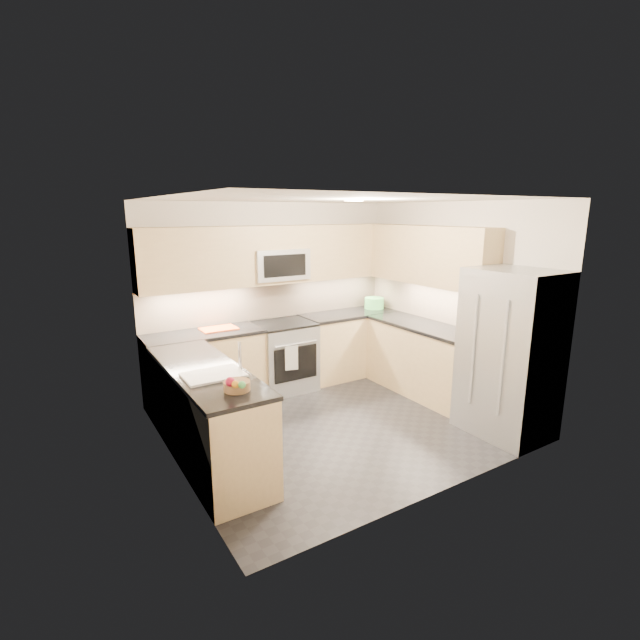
{
  "coord_description": "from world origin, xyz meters",
  "views": [
    {
      "loc": [
        -2.76,
        -4.08,
        2.37
      ],
      "look_at": [
        0.0,
        0.35,
        1.15
      ],
      "focal_mm": 26.0,
      "sensor_mm": 36.0,
      "label": 1
    }
  ],
  "objects": [
    {
      "name": "refrigerator",
      "position": [
        1.45,
        -1.15,
        0.9
      ],
      "size": [
        0.7,
        0.9,
        1.8
      ],
      "primitive_type": "cube",
      "color": "#999CA0",
      "rests_on": "floor"
    },
    {
      "name": "oven_door_glass",
      "position": [
        0.0,
        0.95,
        0.45
      ],
      "size": [
        0.62,
        0.02,
        0.45
      ],
      "primitive_type": "cube",
      "color": "black",
      "rests_on": "gas_range"
    },
    {
      "name": "fruit_basket",
      "position": [
        -1.45,
        -0.69,
        0.98
      ],
      "size": [
        0.28,
        0.28,
        0.08
      ],
      "primitive_type": "cylinder",
      "rotation": [
        0.0,
        0.0,
        -0.37
      ],
      "color": "#956E45",
      "rests_on": "countertop_peninsula"
    },
    {
      "name": "wall_front",
      "position": [
        0.0,
        -1.6,
        1.25
      ],
      "size": [
        3.6,
        0.02,
        2.5
      ],
      "primitive_type": "cube",
      "color": "beige",
      "rests_on": "floor"
    },
    {
      "name": "base_cab_back_left",
      "position": [
        -1.09,
        1.3,
        0.45
      ],
      "size": [
        1.42,
        0.6,
        0.9
      ],
      "primitive_type": "cube",
      "color": "#D1B37E",
      "rests_on": "floor"
    },
    {
      "name": "dish_towel_check",
      "position": [
        -0.08,
        0.91,
        0.55
      ],
      "size": [
        0.17,
        0.06,
        0.32
      ],
      "primitive_type": "cube",
      "rotation": [
        0.0,
        0.0,
        -0.26
      ],
      "color": "silver",
      "rests_on": "oven_handle"
    },
    {
      "name": "utensil_bowl",
      "position": [
        1.59,
        1.34,
        1.02
      ],
      "size": [
        0.38,
        0.38,
        0.17
      ],
      "primitive_type": "cylinder",
      "rotation": [
        0.0,
        0.0,
        -0.41
      ],
      "color": "#53C257",
      "rests_on": "countertop_back_right"
    },
    {
      "name": "fridge_handle_left",
      "position": [
        1.08,
        -1.33,
        0.95
      ],
      "size": [
        0.02,
        0.02,
        1.2
      ],
      "primitive_type": "cylinder",
      "color": "#B2B5BA",
      "rests_on": "refrigerator"
    },
    {
      "name": "upper_cab_right",
      "position": [
        1.62,
        0.28,
        1.83
      ],
      "size": [
        0.35,
        1.95,
        0.75
      ],
      "primitive_type": "cube",
      "color": "#D1B37E",
      "rests_on": "wall_right"
    },
    {
      "name": "sink_basin",
      "position": [
        -1.5,
        -0.25,
        0.88
      ],
      "size": [
        0.52,
        0.38,
        0.16
      ],
      "primitive_type": "cube",
      "color": "white",
      "rests_on": "base_cab_peninsula"
    },
    {
      "name": "wall_right",
      "position": [
        1.8,
        0.0,
        1.25
      ],
      "size": [
        0.02,
        3.2,
        2.5
      ],
      "primitive_type": "cube",
      "color": "beige",
      "rests_on": "floor"
    },
    {
      "name": "wall_left",
      "position": [
        -1.8,
        0.0,
        1.25
      ],
      "size": [
        0.02,
        3.2,
        2.5
      ],
      "primitive_type": "cube",
      "color": "beige",
      "rests_on": "floor"
    },
    {
      "name": "microwave_door",
      "position": [
        0.0,
        1.2,
        1.7
      ],
      "size": [
        0.6,
        0.01,
        0.28
      ],
      "primitive_type": "cube",
      "color": "black",
      "rests_on": "microwave"
    },
    {
      "name": "range_cooktop",
      "position": [
        0.0,
        1.28,
        0.92
      ],
      "size": [
        0.76,
        0.65,
        0.03
      ],
      "primitive_type": "cube",
      "color": "black",
      "rests_on": "gas_range"
    },
    {
      "name": "gas_range",
      "position": [
        0.0,
        1.28,
        0.46
      ],
      "size": [
        0.76,
        0.65,
        0.91
      ],
      "primitive_type": "cube",
      "color": "#9FA3A7",
      "rests_on": "floor"
    },
    {
      "name": "backsplash_back",
      "position": [
        0.0,
        1.6,
        1.2
      ],
      "size": [
        3.6,
        0.01,
        0.51
      ],
      "primitive_type": "cube",
      "color": "tan",
      "rests_on": "wall_back"
    },
    {
      "name": "oven_handle",
      "position": [
        0.0,
        0.93,
        0.72
      ],
      "size": [
        0.6,
        0.02,
        0.02
      ],
      "primitive_type": "cylinder",
      "rotation": [
        0.0,
        1.57,
        0.0
      ],
      "color": "#B2B5BA",
      "rests_on": "gas_range"
    },
    {
      "name": "countertop_peninsula",
      "position": [
        -1.5,
        0.0,
        0.92
      ],
      "size": [
        0.63,
        2.0,
        0.04
      ],
      "primitive_type": "cube",
      "color": "black",
      "rests_on": "base_cab_peninsula"
    },
    {
      "name": "cutting_board",
      "position": [
        -0.87,
        1.36,
        0.95
      ],
      "size": [
        0.44,
        0.31,
        0.01
      ],
      "primitive_type": "cube",
      "rotation": [
        0.0,
        0.0,
        -0.0
      ],
      "color": "#F04F16",
      "rests_on": "countertop_back_left"
    },
    {
      "name": "microwave",
      "position": [
        0.0,
        1.4,
        1.7
      ],
      "size": [
        0.76,
        0.4,
        0.4
      ],
      "primitive_type": "cube",
      "color": "#ACB0B4",
      "rests_on": "upper_cab_back"
    },
    {
      "name": "base_cab_right",
      "position": [
        1.5,
        0.15,
        0.45
      ],
      "size": [
        0.6,
        1.7,
        0.9
      ],
      "primitive_type": "cube",
      "color": "#D1B37E",
      "rests_on": "floor"
    },
    {
      "name": "countertop_back_right",
      "position": [
        1.09,
        1.3,
        0.92
      ],
      "size": [
        1.42,
        0.63,
        0.04
      ],
      "primitive_type": "cube",
      "color": "black",
      "rests_on": "base_cab_back_right"
    },
    {
      "name": "upper_cab_back",
      "position": [
        0.0,
        1.43,
        1.83
      ],
      "size": [
        3.6,
        0.35,
        0.75
      ],
      "primitive_type": "cube",
      "color": "#D1B37E",
      "rests_on": "wall_back"
    },
    {
      "name": "fridge_handle_right",
      "position": [
        1.08,
        -0.97,
        0.95
      ],
      "size": [
        0.02,
        0.02,
        1.2
      ],
      "primitive_type": "cylinder",
      "color": "#B2B5BA",
      "rests_on": "refrigerator"
    },
    {
      "name": "base_cab_peninsula",
      "position": [
        -1.5,
        0.0,
        0.45
      ],
      "size": [
        0.6,
        2.0,
        0.9
      ],
      "primitive_type": "cube",
      "color": "#D1B37E",
      "rests_on": "floor"
    },
    {
      "name": "ceiling",
      "position": [
        0.0,
        0.0,
        2.5
      ],
      "size": [
        3.6,
        3.2,
        0.02
      ],
      "primitive_type": "cube",
      "color": "beige",
      "rests_on": "wall_back"
    },
    {
      "name": "backsplash_right",
      "position": [
        1.8,
        0.45,
        1.2
      ],
      "size": [
        0.01,
        2.3,
        0.51
      ],
      "primitive_type": "cube",
      "color": "tan",
      "rests_on": "wall_right"
    },
    {
      "name": "faucet",
      "position": [
        -1.24,
        -0.25,
        1.08
      ],
      "size": [
        0.03,
        0.03,
        0.28
      ],
      "primitive_type": "cylinder",
      "color": "silver",
      "rests_on": "countertop_peninsula"
    },
    {
      "name": "fruit_apple",
      "position": [
        -1.53,
        -0.76,
        1.05
      ],
      "size": [
        0.08,
        0.08,
        0.08
      ],
      "primitive_type": "sphere",
      "color": "#AA1332",
      "rests_on": "fruit_basket"
    },
    {
      "name": "base_cab_back_right",
      "position": [
        1.09,
        1.3,
        0.45
      ],
      "size": [
        1.42,
        0.6,
        0.9
      ],
      "primitive_type": "cube",
      "color": "#D1B37E",
      "rests_on": "floor"
    },
    {
      "name": "wall_back",
      "position": [
        0.0,
        1.6,
        1.25
      ],
      "size": [
        3.6,
        0.02,
        2.5
      ],
      "primitive_type": "cube",
      "color": "beige",
      "rests_on": "floor"
    },
    {
      "name": "floor",
      "position": [
        0.0,
        0.0,
        0.0
      ],
      "size": [
        3.6,
        3.2,
        0.0
      ],
      "primitive_type": "cube",
      "color": "#232328",
      "rests_on": "ground"
    },
    {
      "name": "fruit_pear",
      "position": [
        -1.48,
        -0.87,
        1.05
      ],
      "size": [
        0.06,
        0.06,
        0.06
      ],
      "primitive_type": "sphere",
      "color": "#49AC52",
      "rests_on": "fruit_basket"
    },
    {
      "name": "countertop_right",
      "position": [
        1.5,
        0.15,
        0.92
      ],
      "size": [
        0.63,
        1.7,
        0.04
      ],
      "primitive_type": "cube",
      "color": "black",
      "rests_on": "base_cab_right"
    },
    {
      "name": "countertop_back_left",
      "position": [
        -1.09,
        1.3,
        0.92
      ],
      "size": [
        1.42,
        0.63,
        0.04
      ],
      "primitive_type": "cube",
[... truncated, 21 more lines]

